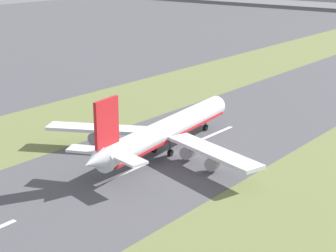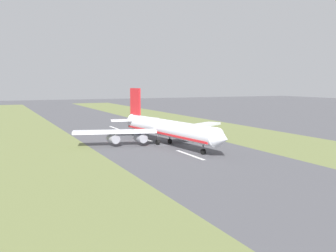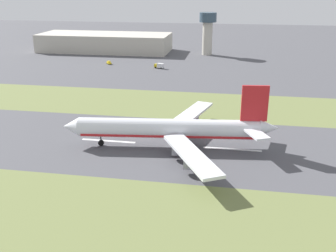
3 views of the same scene
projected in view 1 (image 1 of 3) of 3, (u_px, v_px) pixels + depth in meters
The scene contains 6 objects.
ground_plane at pixel (171, 153), 149.54m from camera, with size 800.00×800.00×0.00m, color #4C4C51.
grass_median_west at pixel (59, 122), 176.39m from camera, with size 40.00×600.00×0.01m, color olive.
grass_median_east at pixel (331, 197), 122.69m from camera, with size 40.00×600.00×0.01m, color olive.
centreline_dash_mid at pixel (121, 174), 135.32m from camera, with size 1.20×18.00×0.01m, color silver.
centreline_dash_far at pixel (215, 134), 165.11m from camera, with size 1.20×18.00×0.01m, color silver.
airplane_main_jet at pixel (164, 131), 147.84m from camera, with size 63.70×67.18×20.20m.
Camera 1 is at (87.34, -110.12, 51.58)m, focal length 60.00 mm.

